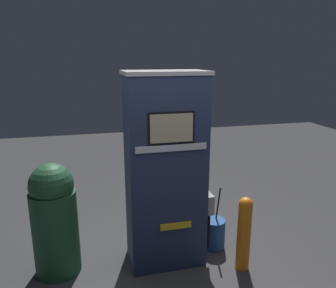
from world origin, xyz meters
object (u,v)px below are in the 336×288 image
safety_bollard (244,232)px  gas_pump (165,171)px  squeegee_bucket (214,233)px  trash_bin (54,218)px

safety_bollard → gas_pump: bearing=153.2°
gas_pump → squeegee_bucket: (0.63, 0.09, -0.88)m
safety_bollard → trash_bin: trash_bin is taller
squeegee_bucket → gas_pump: bearing=-172.1°
gas_pump → squeegee_bucket: size_ratio=2.68×
squeegee_bucket → trash_bin: bearing=-179.3°
gas_pump → safety_bollard: gas_pump is taller
gas_pump → squeegee_bucket: bearing=7.9°
gas_pump → trash_bin: size_ratio=1.74×
gas_pump → safety_bollard: 1.06m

